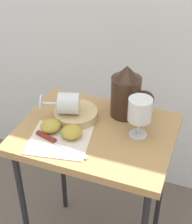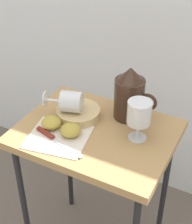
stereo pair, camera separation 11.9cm
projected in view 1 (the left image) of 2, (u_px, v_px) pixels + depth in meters
name	position (u px, v px, depth m)	size (l,w,h in m)	color
table	(96.00, 147.00, 1.28)	(0.56, 0.43, 0.70)	#AD8451
linen_napkin	(60.00, 140.00, 1.19)	(0.21, 0.19, 0.00)	silver
basket_tray	(76.00, 115.00, 1.29)	(0.16, 0.16, 0.04)	tan
pitcher	(126.00, 96.00, 1.27)	(0.16, 0.11, 0.21)	#382319
wine_glass_upright	(140.00, 112.00, 1.16)	(0.08, 0.08, 0.15)	silver
wine_glass_tipped_near	(68.00, 103.00, 1.25)	(0.16, 0.11, 0.08)	silver
apple_half_left	(51.00, 126.00, 1.22)	(0.07, 0.07, 0.04)	#B29938
apple_half_right	(72.00, 132.00, 1.19)	(0.07, 0.07, 0.04)	#B29938
knife	(54.00, 141.00, 1.17)	(0.22, 0.07, 0.01)	silver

